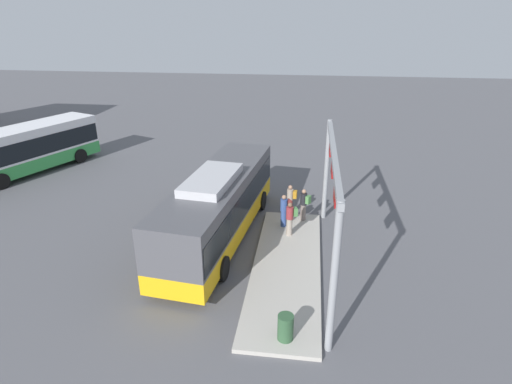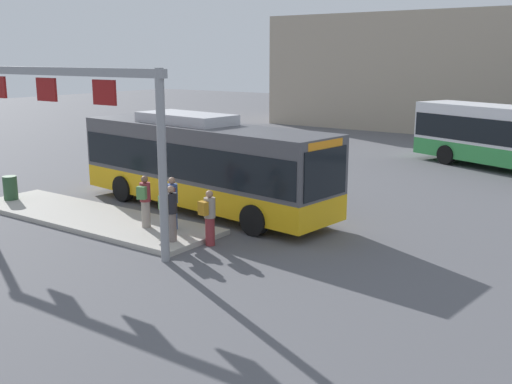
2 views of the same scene
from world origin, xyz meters
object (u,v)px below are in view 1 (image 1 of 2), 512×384
at_px(person_waiting_far, 290,218).
at_px(bus_background_left, 26,147).
at_px(bus_main, 219,203).
at_px(person_boarding, 291,199).
at_px(person_waiting_near, 304,204).
at_px(trash_bin, 286,327).
at_px(person_waiting_mid, 284,210).

bearing_deg(person_waiting_far, bus_background_left, -42.83).
distance_m(bus_main, person_boarding, 4.44).
relative_size(bus_background_left, person_waiting_near, 5.99).
height_order(person_boarding, trash_bin, person_boarding).
distance_m(bus_main, trash_bin, 7.53).
distance_m(bus_background_left, person_waiting_near, 19.18).
bearing_deg(person_waiting_far, person_boarding, -109.65).
bearing_deg(person_waiting_far, trash_bin, 69.78).
bearing_deg(bus_main, bus_background_left, 70.43).
height_order(bus_background_left, person_waiting_near, bus_background_left).
height_order(bus_main, bus_background_left, bus_main).
distance_m(person_boarding, trash_bin, 9.50).
distance_m(bus_main, bus_background_left, 16.24).
relative_size(bus_main, person_waiting_mid, 6.61).
relative_size(bus_main, person_waiting_near, 6.61).
bearing_deg(bus_background_left, person_boarding, -81.31).
height_order(person_waiting_near, person_waiting_far, same).
relative_size(bus_main, bus_background_left, 1.10).
bearing_deg(bus_main, person_boarding, -40.62).
bearing_deg(person_waiting_mid, person_waiting_near, -169.71).
distance_m(bus_background_left, person_boarding, 18.28).
distance_m(person_waiting_near, trash_bin, 8.64).
distance_m(person_boarding, person_waiting_mid, 1.69).
height_order(person_boarding, person_waiting_near, person_waiting_near).
bearing_deg(person_waiting_far, bus_main, -14.82).
relative_size(bus_background_left, person_waiting_mid, 5.99).
xyz_separation_m(bus_background_left, trash_bin, (-13.66, -18.15, -1.17)).
xyz_separation_m(bus_background_left, person_waiting_mid, (-5.84, -17.55, -0.73)).
xyz_separation_m(person_waiting_near, trash_bin, (-8.63, 0.34, -0.44)).
bearing_deg(person_waiting_near, trash_bin, 117.28).
height_order(person_waiting_near, person_waiting_mid, same).
relative_size(person_waiting_far, trash_bin, 1.86).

